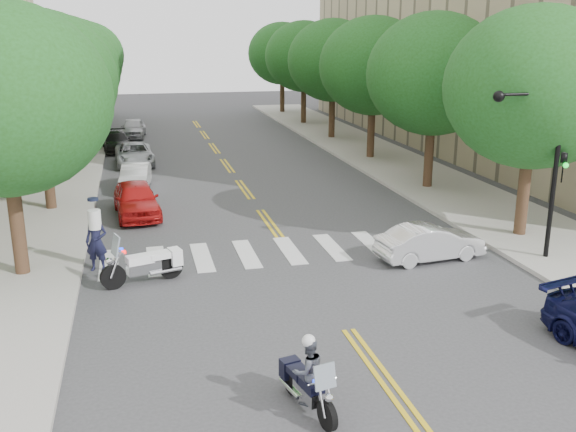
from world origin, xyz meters
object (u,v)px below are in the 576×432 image
object	(u,v)px
motorcycle_police	(307,376)
officer_standing	(96,242)
convertible	(430,242)
motorcycle_parked	(149,264)

from	to	relation	value
motorcycle_police	officer_standing	bearing A→B (deg)	-77.60
motorcycle_police	convertible	xyz separation A→B (m)	(6.39, 7.73, -0.14)
motorcycle_police	convertible	bearing A→B (deg)	-143.16
motorcycle_parked	convertible	xyz separation A→B (m)	(9.31, -0.12, 0.03)
motorcycle_police	officer_standing	size ratio (longest dim) A/B	1.05
officer_standing	convertible	distance (m)	11.02
officer_standing	convertible	world-z (taller)	officer_standing
motorcycle_parked	convertible	size ratio (longest dim) A/B	0.68
motorcycle_parked	officer_standing	size ratio (longest dim) A/B	1.29
motorcycle_parked	officer_standing	world-z (taller)	officer_standing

